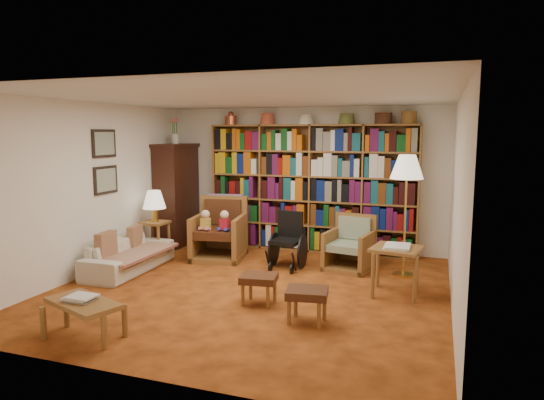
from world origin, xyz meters
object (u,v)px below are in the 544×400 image
at_px(sofa, 129,255).
at_px(armchair_leather, 222,233).
at_px(wheelchair, 288,242).
at_px(side_table_papers, 396,255).
at_px(floor_lamp, 407,172).
at_px(armchair_sage, 350,248).
at_px(footstool_a, 259,280).
at_px(side_table_lamp, 155,231).
at_px(coffee_table, 83,306).
at_px(footstool_b, 307,295).

xyz_separation_m(sofa, armchair_leather, (0.97, 1.18, 0.18)).
xyz_separation_m(wheelchair, side_table_papers, (1.68, -0.80, 0.14)).
distance_m(sofa, floor_lamp, 4.25).
bearing_deg(armchair_sage, wheelchair, -164.54).
relative_size(wheelchair, footstool_a, 1.81).
distance_m(side_table_lamp, side_table_papers, 4.03).
xyz_separation_m(armchair_leather, coffee_table, (0.05, -3.38, -0.08)).
bearing_deg(side_table_papers, floor_lamp, 87.38).
bearing_deg(armchair_leather, armchair_sage, 1.39).
relative_size(armchair_leather, side_table_papers, 1.53).
bearing_deg(coffee_table, side_table_papers, 39.88).
distance_m(side_table_lamp, wheelchair, 2.29).
distance_m(sofa, side_table_lamp, 0.91).
bearing_deg(side_table_papers, armchair_sage, 126.11).
relative_size(sofa, floor_lamp, 0.93).
height_order(sofa, wheelchair, wheelchair).
distance_m(armchair_leather, wheelchair, 1.23).
bearing_deg(floor_lamp, side_table_lamp, -177.28).
bearing_deg(wheelchair, armchair_leather, 170.58).
relative_size(armchair_leather, floor_lamp, 0.58).
xyz_separation_m(floor_lamp, coffee_table, (-2.89, -3.27, -1.18)).
bearing_deg(wheelchair, armchair_sage, 15.46).
bearing_deg(footstool_a, wheelchair, 95.18).
xyz_separation_m(armchair_sage, coffee_table, (-2.08, -3.43, 0.02)).
relative_size(side_table_lamp, floor_lamp, 0.34).
relative_size(sofa, armchair_sage, 2.00).
distance_m(sofa, armchair_sage, 3.34).
relative_size(footstool_b, coffee_table, 0.54).
bearing_deg(footstool_b, armchair_sage, 88.40).
distance_m(side_table_lamp, footstool_a, 2.91).
height_order(side_table_lamp, armchair_leather, armchair_leather).
height_order(sofa, footstool_a, sofa).
relative_size(sofa, side_table_papers, 2.43).
bearing_deg(footstool_b, side_table_papers, 56.49).
height_order(armchair_sage, footstool_a, armchair_sage).
relative_size(wheelchair, side_table_papers, 1.28).
xyz_separation_m(side_table_lamp, armchair_sage, (3.20, 0.36, -0.12)).
distance_m(sofa, side_table_papers, 3.89).
distance_m(floor_lamp, footstool_b, 2.60).
distance_m(armchair_sage, floor_lamp, 1.46).
height_order(wheelchair, coffee_table, wheelchair).
bearing_deg(sofa, floor_lamp, -76.65).
distance_m(side_table_lamp, floor_lamp, 4.16).
bearing_deg(floor_lamp, side_table_papers, -92.62).
bearing_deg(side_table_papers, footstool_b, -123.51).
bearing_deg(armchair_leather, side_table_lamp, -164.19).
relative_size(armchair_sage, floor_lamp, 0.46).
bearing_deg(side_table_lamp, floor_lamp, 2.72).
relative_size(floor_lamp, coffee_table, 1.92).
height_order(sofa, floor_lamp, floor_lamp).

